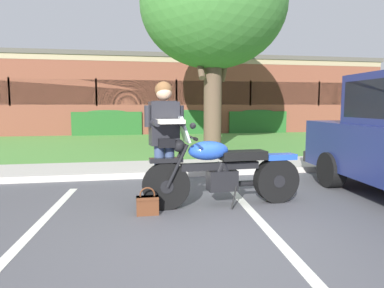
{
  "coord_description": "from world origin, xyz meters",
  "views": [
    {
      "loc": [
        -1.06,
        -3.59,
        1.39
      ],
      "look_at": [
        -0.17,
        1.2,
        0.85
      ],
      "focal_mm": 32.71,
      "sensor_mm": 36.0,
      "label": 1
    }
  ],
  "objects_px": {
    "handbag": "(148,204)",
    "hedge_center_left": "(184,121)",
    "hedge_center_right": "(255,120)",
    "rider_person": "(165,134)",
    "hedge_left": "(108,121)",
    "motorcycle": "(229,171)",
    "brick_building": "(164,97)",
    "shade_tree": "(213,7)"
  },
  "relations": [
    {
      "from": "handbag",
      "to": "hedge_center_left",
      "type": "bearing_deg",
      "value": 78.65
    },
    {
      "from": "hedge_center_right",
      "to": "handbag",
      "type": "bearing_deg",
      "value": -116.33
    },
    {
      "from": "rider_person",
      "to": "hedge_left",
      "type": "height_order",
      "value": "rider_person"
    },
    {
      "from": "hedge_left",
      "to": "motorcycle",
      "type": "bearing_deg",
      "value": -79.15
    },
    {
      "from": "handbag",
      "to": "hedge_center_left",
      "type": "height_order",
      "value": "hedge_center_left"
    },
    {
      "from": "rider_person",
      "to": "hedge_left",
      "type": "relative_size",
      "value": 0.56
    },
    {
      "from": "rider_person",
      "to": "hedge_left",
      "type": "xyz_separation_m",
      "value": [
        -1.38,
        11.81,
        -0.36
      ]
    },
    {
      "from": "hedge_left",
      "to": "hedge_center_left",
      "type": "relative_size",
      "value": 0.92
    },
    {
      "from": "rider_person",
      "to": "brick_building",
      "type": "relative_size",
      "value": 0.08
    },
    {
      "from": "rider_person",
      "to": "handbag",
      "type": "distance_m",
      "value": 0.94
    },
    {
      "from": "shade_tree",
      "to": "hedge_center_right",
      "type": "xyz_separation_m",
      "value": [
        3.49,
        5.41,
        -3.8
      ]
    },
    {
      "from": "hedge_left",
      "to": "brick_building",
      "type": "xyz_separation_m",
      "value": [
        3.14,
        5.29,
        1.24
      ]
    },
    {
      "from": "shade_tree",
      "to": "hedge_center_right",
      "type": "relative_size",
      "value": 2.23
    },
    {
      "from": "rider_person",
      "to": "shade_tree",
      "type": "relative_size",
      "value": 0.26
    },
    {
      "from": "shade_tree",
      "to": "hedge_center_left",
      "type": "height_order",
      "value": "shade_tree"
    },
    {
      "from": "hedge_center_right",
      "to": "shade_tree",
      "type": "bearing_deg",
      "value": -122.87
    },
    {
      "from": "motorcycle",
      "to": "hedge_center_right",
      "type": "distance_m",
      "value": 12.79
    },
    {
      "from": "shade_tree",
      "to": "hedge_center_left",
      "type": "distance_m",
      "value": 6.61
    },
    {
      "from": "hedge_left",
      "to": "hedge_center_right",
      "type": "bearing_deg",
      "value": 0.0
    },
    {
      "from": "rider_person",
      "to": "shade_tree",
      "type": "bearing_deg",
      "value": 70.81
    },
    {
      "from": "hedge_center_left",
      "to": "motorcycle",
      "type": "bearing_deg",
      "value": -96.19
    },
    {
      "from": "rider_person",
      "to": "hedge_center_left",
      "type": "distance_m",
      "value": 12.01
    },
    {
      "from": "shade_tree",
      "to": "hedge_left",
      "type": "xyz_separation_m",
      "value": [
        -3.61,
        5.41,
        -3.8
      ]
    },
    {
      "from": "rider_person",
      "to": "handbag",
      "type": "bearing_deg",
      "value": -133.89
    },
    {
      "from": "shade_tree",
      "to": "hedge_center_right",
      "type": "distance_m",
      "value": 7.48
    },
    {
      "from": "shade_tree",
      "to": "hedge_left",
      "type": "relative_size",
      "value": 2.1
    },
    {
      "from": "motorcycle",
      "to": "hedge_center_left",
      "type": "relative_size",
      "value": 0.68
    },
    {
      "from": "handbag",
      "to": "hedge_left",
      "type": "relative_size",
      "value": 0.12
    },
    {
      "from": "hedge_center_right",
      "to": "brick_building",
      "type": "bearing_deg",
      "value": 126.82
    },
    {
      "from": "hedge_center_left",
      "to": "hedge_left",
      "type": "bearing_deg",
      "value": 180.0
    },
    {
      "from": "handbag",
      "to": "hedge_center_right",
      "type": "distance_m",
      "value": 13.48
    },
    {
      "from": "rider_person",
      "to": "hedge_center_left",
      "type": "xyz_separation_m",
      "value": [
        2.17,
        11.81,
        -0.36
      ]
    },
    {
      "from": "hedge_center_left",
      "to": "hedge_center_right",
      "type": "distance_m",
      "value": 3.55
    },
    {
      "from": "motorcycle",
      "to": "hedge_center_left",
      "type": "xyz_separation_m",
      "value": [
        1.28,
        11.84,
        0.16
      ]
    },
    {
      "from": "rider_person",
      "to": "motorcycle",
      "type": "bearing_deg",
      "value": -1.79
    },
    {
      "from": "shade_tree",
      "to": "hedge_left",
      "type": "bearing_deg",
      "value": 123.73
    },
    {
      "from": "rider_person",
      "to": "shade_tree",
      "type": "xyz_separation_m",
      "value": [
        2.23,
        6.4,
        3.45
      ]
    },
    {
      "from": "motorcycle",
      "to": "hedge_left",
      "type": "distance_m",
      "value": 12.05
    },
    {
      "from": "handbag",
      "to": "hedge_center_left",
      "type": "relative_size",
      "value": 0.11
    },
    {
      "from": "hedge_center_left",
      "to": "hedge_center_right",
      "type": "height_order",
      "value": "same"
    },
    {
      "from": "rider_person",
      "to": "shade_tree",
      "type": "height_order",
      "value": "shade_tree"
    },
    {
      "from": "motorcycle",
      "to": "hedge_center_right",
      "type": "height_order",
      "value": "motorcycle"
    }
  ]
}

